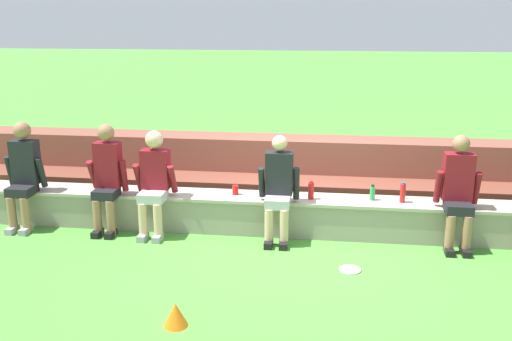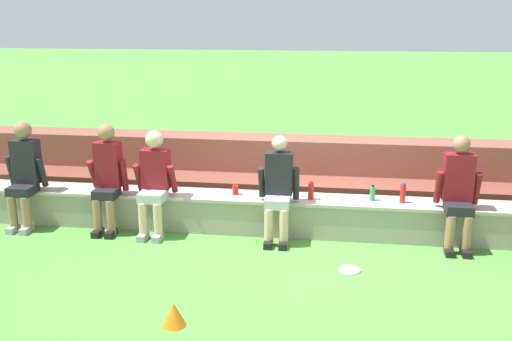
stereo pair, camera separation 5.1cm
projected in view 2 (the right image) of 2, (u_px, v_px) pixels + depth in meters
name	position (u px, v px, depth m)	size (l,w,h in m)	color
ground_plane	(295.00, 239.00, 7.22)	(80.00, 80.00, 0.00)	#4C9338
stone_seating_wall	(297.00, 214.00, 7.38)	(8.98, 0.51, 0.48)	gray
brick_bleachers	(302.00, 178.00, 8.44)	(12.58, 1.17, 0.99)	brown
person_far_left	(24.00, 172.00, 7.50)	(0.53, 0.56, 1.42)	#996B4C
person_left_of_center	(107.00, 176.00, 7.34)	(0.50, 0.51, 1.42)	#996B4C
person_center	(154.00, 180.00, 7.25)	(0.54, 0.57, 1.35)	#DBAD89
person_right_of_center	(278.00, 187.00, 7.03)	(0.52, 0.55, 1.34)	#DBAD89
person_far_right	(458.00, 190.00, 6.79)	(0.53, 0.55, 1.39)	#996B4C
water_bottle_near_right	(372.00, 193.00, 7.19)	(0.07, 0.07, 0.20)	green
water_bottle_mid_right	(311.00, 191.00, 7.23)	(0.07, 0.07, 0.24)	red
water_bottle_mid_left	(403.00, 193.00, 7.10)	(0.07, 0.07, 0.26)	red
plastic_cup_right_end	(235.00, 190.00, 7.44)	(0.08, 0.08, 0.12)	red
plastic_cup_left_end	(14.00, 181.00, 7.86)	(0.08, 0.08, 0.10)	white
frisbee	(349.00, 270.00, 6.33)	(0.24, 0.24, 0.02)	white
sports_cone	(174.00, 314.00, 5.19)	(0.23, 0.23, 0.23)	orange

